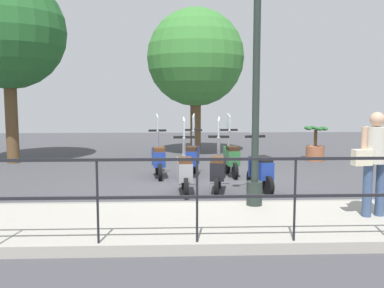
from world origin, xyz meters
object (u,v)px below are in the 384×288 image
pedestrian_with_bag (374,156)px  tree_large (8,32)px  tree_distant (196,58)px  scooter_near_0 (260,169)px  lamp_post_near (256,87)px  scooter_far_1 (192,157)px  scooter_near_2 (185,170)px  scooter_near_1 (218,169)px  potted_palm (315,146)px  scooter_far_0 (231,157)px  scooter_far_2 (158,158)px

pedestrian_with_bag → tree_large: (6.58, 7.83, 2.74)m
tree_distant → scooter_near_0: 6.57m
lamp_post_near → scooter_far_1: lamp_post_near is taller
lamp_post_near → scooter_near_0: lamp_post_near is taller
pedestrian_with_bag → scooter_near_2: size_ratio=1.03×
scooter_near_0 → pedestrian_with_bag: bearing=-165.6°
pedestrian_with_bag → tree_large: size_ratio=0.29×
lamp_post_near → tree_large: 8.65m
scooter_near_2 → lamp_post_near: bearing=-145.6°
scooter_near_1 → tree_distant: bearing=10.4°
tree_large → potted_palm: tree_large is taller
lamp_post_near → scooter_far_0: 3.81m
scooter_near_2 → pedestrian_with_bag: bearing=-131.1°
lamp_post_near → scooter_near_1: lamp_post_near is taller
potted_palm → scooter_far_2: (-2.57, 4.72, 0.04)m
tree_large → scooter_near_1: 7.83m
tree_large → scooter_near_1: tree_large is taller
pedestrian_with_bag → scooter_far_0: (4.18, 1.61, -0.60)m
potted_palm → scooter_near_0: size_ratio=0.69×
scooter_near_0 → tree_distant: bearing=-2.8°
tree_large → scooter_far_1: tree_large is taller
tree_large → potted_palm: size_ratio=5.19×
potted_palm → scooter_near_2: scooter_near_2 is taller
tree_large → scooter_far_0: bearing=-111.1°
tree_large → scooter_near_0: (-4.18, -6.58, -3.34)m
lamp_post_near → tree_large: (5.84, 6.15, 1.69)m
scooter_near_0 → tree_large: bearing=44.6°
potted_palm → scooter_near_2: 6.00m
potted_palm → scooter_near_1: (-4.27, 3.45, 0.04)m
scooter_far_1 → scooter_far_2: (-0.12, 0.83, 0.00)m
lamp_post_near → scooter_far_1: size_ratio=2.89×
scooter_near_1 → scooter_far_2: size_ratio=1.00×
scooter_near_1 → scooter_far_1: (1.82, 0.45, 0.00)m
scooter_far_0 → pedestrian_with_bag: bearing=-164.6°
pedestrian_with_bag → scooter_far_1: 4.95m
pedestrian_with_bag → scooter_far_2: bearing=30.7°
tree_distant → scooter_far_0: bearing=-170.5°
tree_large → scooter_near_0: bearing=-122.4°
tree_large → scooter_near_1: (-4.21, -5.70, -3.34)m
potted_palm → scooter_near_2: (-4.36, 4.13, 0.04)m
scooter_near_1 → scooter_far_0: (1.81, -0.52, 0.00)m
tree_distant → scooter_far_0: size_ratio=3.18×
lamp_post_near → pedestrian_with_bag: lamp_post_near is taller
tree_large → scooter_near_1: bearing=-126.5°
lamp_post_near → pedestrian_with_bag: (-0.74, -1.67, -1.05)m
lamp_post_near → scooter_far_1: bearing=14.7°
scooter_near_0 → scooter_near_1: bearing=79.2°
scooter_near_1 → pedestrian_with_bag: bearing=-129.3°
lamp_post_near → scooter_far_0: bearing=-1.0°
scooter_near_0 → scooter_far_1: bearing=23.7°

